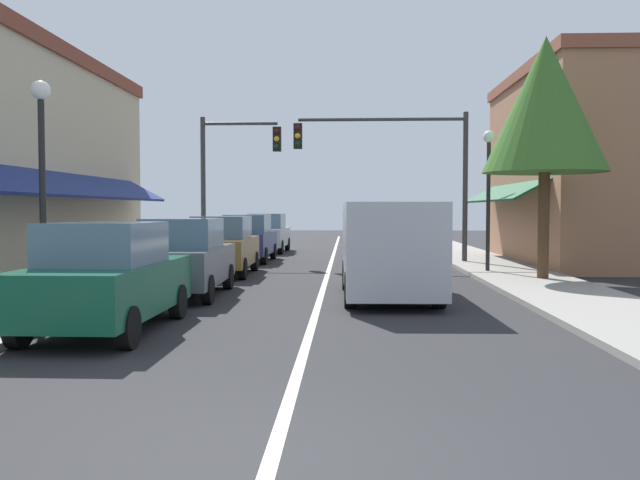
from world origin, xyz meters
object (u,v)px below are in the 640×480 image
parked_car_nearest_left (107,278)px  parked_car_far_left (248,238)px  van_in_lane (388,247)px  traffic_signal_left_corner (229,166)px  tree_right_near (545,105)px  street_lamp_left_near (42,155)px  parked_car_third_left (223,246)px  street_lamp_right_mid (489,176)px  parked_car_second_left (184,258)px  traffic_signal_mast_arm (402,158)px  parked_car_distant_left (267,233)px

parked_car_nearest_left → parked_car_far_left: size_ratio=1.00×
van_in_lane → traffic_signal_left_corner: size_ratio=0.96×
van_in_lane → tree_right_near: bearing=36.3°
van_in_lane → tree_right_near: (4.37, 3.35, 3.60)m
traffic_signal_left_corner → street_lamp_left_near: 12.71m
traffic_signal_left_corner → parked_car_third_left: bearing=-82.6°
traffic_signal_left_corner → parked_car_nearest_left: bearing=-87.9°
tree_right_near → parked_car_nearest_left: bearing=-139.6°
street_lamp_right_mid → tree_right_near: 2.99m
street_lamp_right_mid → tree_right_near: bearing=-64.4°
parked_car_second_left → street_lamp_right_mid: size_ratio=0.95×
street_lamp_left_near → parked_car_far_left: bearing=81.1°
parked_car_second_left → traffic_signal_left_corner: (-0.68, 9.95, 2.69)m
traffic_signal_mast_arm → tree_right_near: bearing=-60.6°
street_lamp_left_near → traffic_signal_mast_arm: bearing=57.0°
street_lamp_left_near → tree_right_near: tree_right_near is taller
traffic_signal_left_corner → street_lamp_right_mid: bearing=-27.8°
traffic_signal_left_corner → tree_right_near: (9.68, -6.71, 1.18)m
parked_car_nearest_left → traffic_signal_mast_arm: (5.82, 13.67, 2.91)m
parked_car_far_left → traffic_signal_mast_arm: size_ratio=0.66×
parked_car_far_left → traffic_signal_left_corner: (-0.66, -0.14, 2.69)m
parked_car_distant_left → traffic_signal_mast_arm: size_ratio=0.67×
traffic_signal_mast_arm → tree_right_near: tree_right_near is taller
parked_car_second_left → tree_right_near: 10.32m
parked_car_third_left → street_lamp_left_near: (-1.99, -7.62, 2.11)m
street_lamp_left_near → tree_right_near: 12.63m
parked_car_second_left → parked_car_distant_left: size_ratio=1.00×
parked_car_second_left → parked_car_third_left: bearing=89.3°
parked_car_distant_left → parked_car_third_left: bearing=-89.2°
street_lamp_right_mid → tree_right_near: tree_right_near is taller
parked_car_far_left → parked_car_distant_left: (0.06, 5.54, 0.00)m
parked_car_second_left → street_lamp_right_mid: bearing=33.2°
van_in_lane → street_lamp_left_near: street_lamp_left_near is taller
van_in_lane → tree_right_near: size_ratio=0.79×
parked_car_nearest_left → parked_car_third_left: same height
parked_car_third_left → van_in_lane: 6.87m
parked_car_second_left → traffic_signal_left_corner: 10.33m
parked_car_distant_left → street_lamp_left_near: bearing=-95.2°
parked_car_third_left → street_lamp_right_mid: street_lamp_right_mid is taller
parked_car_nearest_left → street_lamp_left_near: (-1.87, 1.85, 2.11)m
parked_car_third_left → street_lamp_left_near: size_ratio=0.94×
street_lamp_left_near → traffic_signal_left_corner: bearing=84.0°
traffic_signal_mast_arm → parked_car_nearest_left: bearing=-113.1°
traffic_signal_left_corner → street_lamp_right_mid: size_ratio=1.25×
parked_car_third_left → van_in_lane: bearing=-48.0°
street_lamp_right_mid → van_in_lane: bearing=-121.1°
street_lamp_right_mid → parked_car_nearest_left: bearing=-129.2°
street_lamp_left_near → street_lamp_right_mid: size_ratio=1.01×
parked_car_third_left → traffic_signal_mast_arm: bearing=35.7°
traffic_signal_left_corner → street_lamp_right_mid: (8.64, -4.55, -0.61)m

